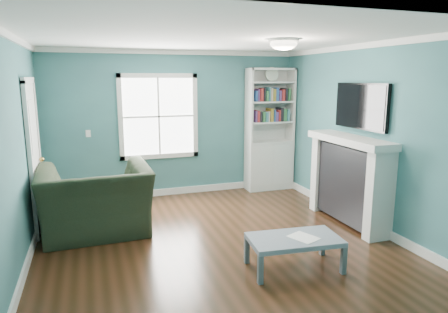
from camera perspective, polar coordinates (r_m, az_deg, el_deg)
name	(u,v)px	position (r m, az deg, el deg)	size (l,w,h in m)	color
floor	(218,246)	(5.24, -0.80, -12.68)	(5.00, 5.00, 0.00)	black
room_walls	(218,123)	(4.83, -0.85, 4.76)	(5.00, 5.00, 5.00)	#345E65
trim	(218,151)	(4.88, -0.84, 0.73)	(4.50, 5.00, 2.60)	white
window	(159,117)	(7.18, -9.30, 5.66)	(1.40, 0.06, 1.50)	white
bookshelf	(269,142)	(7.69, 6.47, 2.13)	(0.90, 0.35, 2.31)	silver
fireplace	(349,181)	(6.12, 17.45, -3.38)	(0.44, 1.58, 1.30)	black
tv	(361,106)	(6.03, 18.99, 6.81)	(0.06, 1.10, 0.65)	black
door	(34,155)	(6.10, -25.49, 0.18)	(0.12, 0.98, 2.17)	silver
ceiling_fixture	(284,43)	(5.25, 8.52, 15.73)	(0.38, 0.38, 0.15)	white
light_switch	(88,134)	(7.11, -18.83, 3.13)	(0.08, 0.01, 0.12)	white
recliner	(95,189)	(5.73, -17.90, -4.45)	(1.44, 0.94, 1.26)	black
coffee_table	(294,241)	(4.63, 10.01, -11.85)	(1.06, 0.65, 0.37)	#475156
paper_sheet	(303,237)	(4.63, 11.28, -11.26)	(0.24, 0.30, 0.00)	white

